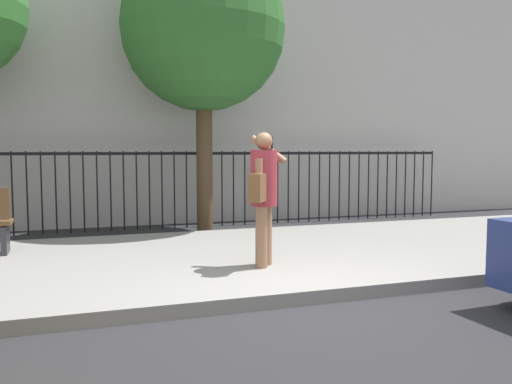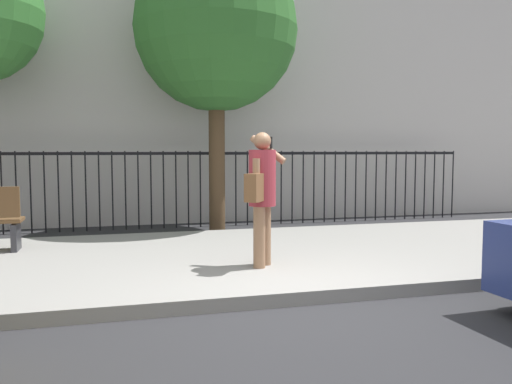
{
  "view_description": "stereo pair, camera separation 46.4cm",
  "coord_description": "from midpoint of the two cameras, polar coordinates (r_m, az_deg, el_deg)",
  "views": [
    {
      "loc": [
        -2.32,
        -4.87,
        1.61
      ],
      "look_at": [
        -0.09,
        1.59,
        1.07
      ],
      "focal_mm": 36.75,
      "sensor_mm": 36.0,
      "label": 1
    },
    {
      "loc": [
        -1.88,
        -5.0,
        1.61
      ],
      "look_at": [
        -0.09,
        1.59,
        1.07
      ],
      "focal_mm": 36.75,
      "sensor_mm": 36.0,
      "label": 2
    }
  ],
  "objects": [
    {
      "name": "iron_fence",
      "position": [
        11.05,
        -4.24,
        1.47
      ],
      "size": [
        12.03,
        0.04,
        1.6
      ],
      "color": "black",
      "rests_on": "ground"
    },
    {
      "name": "pedestrian_on_phone",
      "position": [
        6.53,
        2.64,
        0.31
      ],
      "size": [
        0.65,
        0.71,
        1.69
      ],
      "color": "#936B4C",
      "rests_on": "sidewalk"
    },
    {
      "name": "street_tree_far",
      "position": [
        10.65,
        -3.07,
        17.17
      ],
      "size": [
        3.18,
        3.18,
        5.55
      ],
      "color": "#4C3823",
      "rests_on": "ground"
    },
    {
      "name": "sidewalk",
      "position": [
        7.59,
        1.17,
        -7.13
      ],
      "size": [
        28.0,
        4.4,
        0.15
      ],
      "primitive_type": "cube",
      "color": "gray",
      "rests_on": "ground"
    },
    {
      "name": "ground_plane",
      "position": [
        5.6,
        7.66,
        -12.23
      ],
      "size": [
        60.0,
        60.0,
        0.0
      ],
      "primitive_type": "plane",
      "color": "#28282B"
    }
  ]
}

